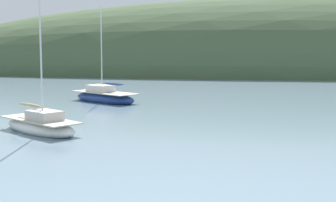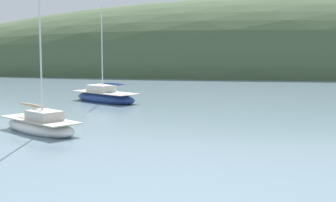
{
  "view_description": "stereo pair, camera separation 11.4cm",
  "coord_description": "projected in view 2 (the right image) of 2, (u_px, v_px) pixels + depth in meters",
  "views": [
    {
      "loc": [
        2.34,
        -9.79,
        4.66
      ],
      "look_at": [
        0.0,
        20.0,
        1.2
      ],
      "focal_mm": 53.22,
      "sensor_mm": 36.0,
      "label": 1
    },
    {
      "loc": [
        2.46,
        -9.78,
        4.66
      ],
      "look_at": [
        0.0,
        20.0,
        1.2
      ],
      "focal_mm": 53.22,
      "sensor_mm": 36.0,
      "label": 2
    }
  ],
  "objects": [
    {
      "name": "sailboat_red_portside",
      "position": [
        105.0,
        97.0,
        39.94
      ],
      "size": [
        6.5,
        5.81,
        7.86
      ],
      "color": "navy",
      "rests_on": "ground"
    },
    {
      "name": "sailboat_blue_center",
      "position": [
        40.0,
        125.0,
        26.25
      ],
      "size": [
        5.65,
        5.13,
        7.57
      ],
      "color": "white",
      "rests_on": "ground"
    }
  ]
}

